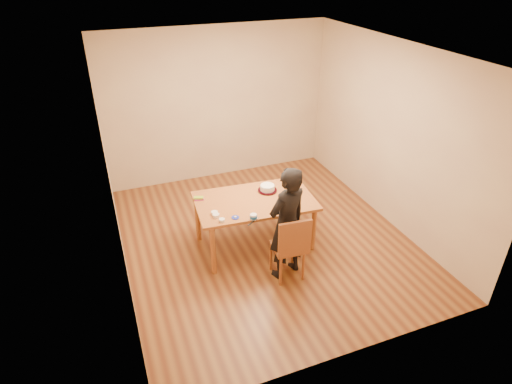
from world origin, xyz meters
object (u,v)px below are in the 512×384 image
object	(u,v)px
cake	(267,188)
person	(287,224)
cake_plate	(267,190)
dining_chair	(287,247)
dining_table	(255,201)

from	to	relation	value
cake	person	size ratio (longest dim) A/B	0.13
cake_plate	dining_chair	bearing A→B (deg)	-96.40
cake_plate	dining_table	bearing A→B (deg)	-147.69
dining_table	cake_plate	bearing A→B (deg)	36.72
dining_chair	cake_plate	size ratio (longest dim) A/B	1.36
dining_table	cake	bearing A→B (deg)	36.72
dining_chair	cake_plate	world-z (taller)	cake_plate
dining_chair	cake_plate	xyz separation A→B (m)	(0.11, 0.94, 0.31)
dining_chair	person	xyz separation A→B (m)	(0.00, 0.05, 0.33)
cake	person	distance (m)	0.90
dining_chair	person	distance (m)	0.33
person	cake_plate	bearing A→B (deg)	-113.83
cake_plate	person	xyz separation A→B (m)	(-0.11, -0.89, 0.02)
dining_chair	person	size ratio (longest dim) A/B	0.24
dining_chair	cake_plate	bearing A→B (deg)	88.21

